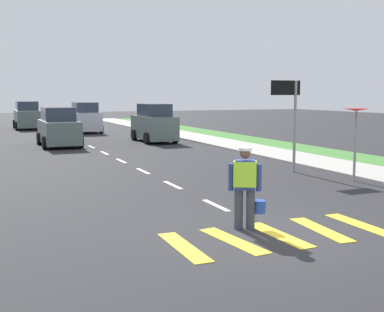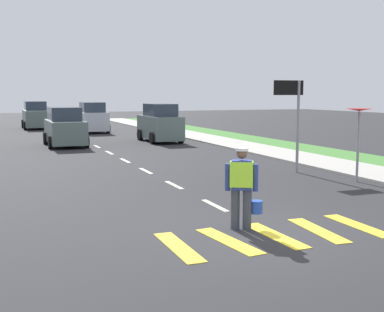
{
  "view_description": "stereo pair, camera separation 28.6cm",
  "coord_description": "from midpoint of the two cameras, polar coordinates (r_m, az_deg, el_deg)",
  "views": [
    {
      "loc": [
        -5.26,
        -8.25,
        2.74
      ],
      "look_at": [
        -0.12,
        3.93,
        1.1
      ],
      "focal_mm": 46.89,
      "sensor_mm": 36.0,
      "label": 1
    },
    {
      "loc": [
        -5.0,
        -8.35,
        2.74
      ],
      "look_at": [
        -0.12,
        3.93,
        1.1
      ],
      "focal_mm": 46.89,
      "sensor_mm": 36.0,
      "label": 2
    }
  ],
  "objects": [
    {
      "name": "grass_verge_right",
      "position": [
        23.65,
        15.81,
        0.15
      ],
      "size": [
        2.4,
        72.0,
        0.06
      ],
      "primitive_type": "cube",
      "color": "#478438",
      "rests_on": "ground"
    },
    {
      "name": "lane_center_line",
      "position": [
        34.0,
        -14.17,
        2.25
      ],
      "size": [
        0.14,
        46.4,
        0.01
      ],
      "color": "silver",
      "rests_on": "ground"
    },
    {
      "name": "car_oncoming_third",
      "position": [
        41.66,
        -18.42,
        4.33
      ],
      "size": [
        2.02,
        4.31,
        2.16
      ],
      "color": "slate",
      "rests_on": "ground"
    },
    {
      "name": "lane_direction_sign",
      "position": [
        17.68,
        10.55,
        5.87
      ],
      "size": [
        1.16,
        0.11,
        3.2
      ],
      "color": "gray",
      "rests_on": "ground"
    },
    {
      "name": "ground_plane",
      "position": [
        29.87,
        -12.93,
        1.63
      ],
      "size": [
        96.0,
        96.0,
        0.0
      ],
      "primitive_type": "plane",
      "color": "#28282B"
    },
    {
      "name": "yield_sign",
      "position": [
        16.44,
        17.68,
        4.37
      ],
      "size": [
        0.8,
        0.8,
        2.29
      ],
      "color": "gray",
      "rests_on": "ground"
    },
    {
      "name": "car_outgoing_far",
      "position": [
        36.59,
        -12.29,
        4.18
      ],
      "size": [
        1.96,
        3.85,
        2.15
      ],
      "color": "silver",
      "rests_on": "ground"
    },
    {
      "name": "sidewalk_right",
      "position": [
        22.24,
        10.98,
        -0.13
      ],
      "size": [
        2.4,
        72.0,
        0.14
      ],
      "primitive_type": "cube",
      "color": "#B2ADA3",
      "rests_on": "ground"
    },
    {
      "name": "crosswalk_stripes",
      "position": [
        10.02,
        9.0,
        -8.85
      ],
      "size": [
        4.39,
        1.93,
        0.01
      ],
      "color": "yellow",
      "rests_on": "ground"
    },
    {
      "name": "car_oncoming_second",
      "position": [
        27.32,
        -15.2,
        3.07
      ],
      "size": [
        2.0,
        4.1,
        2.05
      ],
      "color": "slate",
      "rests_on": "ground"
    },
    {
      "name": "car_parked_far",
      "position": [
        28.88,
        -4.63,
        3.62
      ],
      "size": [
        1.87,
        4.0,
        2.18
      ],
      "color": "slate",
      "rests_on": "ground"
    },
    {
      "name": "road_worker",
      "position": [
        10.18,
        5.36,
        -3.19
      ],
      "size": [
        0.74,
        0.47,
        1.67
      ],
      "color": "#383D4C",
      "rests_on": "ground"
    }
  ]
}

